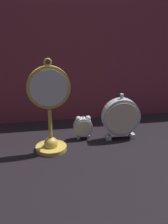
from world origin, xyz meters
The scene contains 5 objects.
ground_plane centered at (0.00, 0.00, 0.00)m, with size 4.00×4.00×0.00m, color black.
fabric_backdrop_drape centered at (0.00, 0.33, 0.31)m, with size 1.77×0.01×0.62m, color brown.
pocket_watch_on_stand centered at (-0.14, 0.02, 0.15)m, with size 0.16×0.12×0.36m.
alarm_clock_twin_bell centered at (0.00, 0.10, 0.06)m, with size 0.08×0.03×0.10m.
mantel_clock_silver centered at (0.15, 0.07, 0.09)m, with size 0.16×0.04×0.19m.
Camera 1 is at (-0.20, -1.06, 0.57)m, focal length 50.00 mm.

